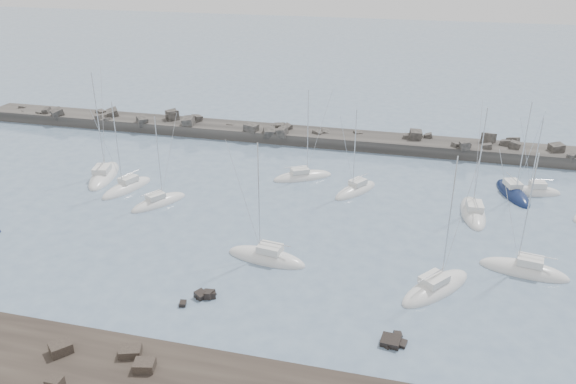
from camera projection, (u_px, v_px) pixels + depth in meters
The scene contains 15 objects.
ground at pixel (268, 256), 60.98m from camera, with size 400.00×400.00×0.00m, color slate.
rock_cluster_near at pixel (204, 296), 53.98m from camera, with size 3.12×3.13×1.23m.
rock_cluster_far at pixel (392, 343), 47.83m from camera, with size 2.33×2.56×1.20m.
breakwater at pixel (287, 138), 96.04m from camera, with size 115.00×7.01×5.09m.
sailboat_1 at pixel (104, 176), 81.06m from camera, with size 5.59×10.75×16.20m.
sailboat_3 at pixel (159, 203), 72.95m from camera, with size 6.35×8.05×12.65m.
sailboat_4 at pixel (302, 177), 80.78m from camera, with size 8.93×6.86×13.80m.
sailboat_5 at pixel (267, 258), 60.37m from camera, with size 9.30×4.07×14.32m.
sailboat_6 at pixel (356, 191), 76.39m from camera, with size 6.31×8.06×12.73m.
sailboat_7 at pixel (436, 289), 55.14m from camera, with size 8.12×9.34×15.00m.
sailboat_8 at pixel (513, 193), 75.60m from camera, with size 5.28×9.31×14.14m.
sailboat_9 at pixel (524, 271), 58.07m from camera, with size 9.21×4.25×14.18m.
sailboat_10 at pixel (473, 213), 70.17m from camera, with size 3.68×9.49×14.69m.
sailboat_13 at pixel (534, 193), 75.84m from camera, with size 7.48×3.44×11.72m.
sailboat_14 at pixel (127, 188), 77.14m from camera, with size 5.23×8.88×13.55m.
Camera 1 is at (14.98, -50.48, 31.62)m, focal length 35.00 mm.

